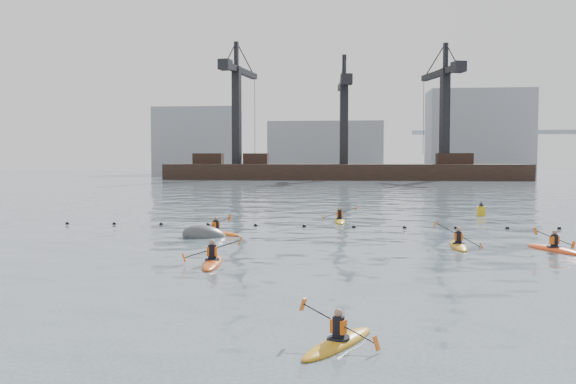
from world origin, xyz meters
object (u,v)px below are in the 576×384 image
Objects in this scene: kayaker_1 at (338,341)px; nav_buoy at (481,211)px; kayaker_4 at (554,249)px; kayaker_5 at (340,220)px; kayaker_2 at (216,232)px; kayaker_3 at (458,245)px; mooring_buoy at (205,237)px; kayaker_0 at (212,261)px.

nav_buoy is (9.94, 32.00, 0.26)m from kayaker_1.
kayaker_4 is 0.95× the size of kayaker_5.
kayaker_2 is 0.99× the size of kayaker_3.
kayaker_4 is at bearing 86.02° from kayaker_1.
kayaker_3 reaches higher than kayaker_1.
kayaker_3 is 1.00× the size of kayaker_4.
kayaker_2 is at bearing -39.75° from kayaker_4.
nav_buoy reaches higher than mooring_buoy.
kayaker_4 is (9.45, 14.82, 0.01)m from kayaker_1.
kayaker_2 is at bearing -143.11° from nav_buoy.
kayaker_1 is at bearing -107.59° from kayaker_3.
kayaker_3 is (12.32, -3.73, -0.00)m from kayaker_2.
kayaker_4 is 15.28m from kayaker_5.
kayaker_4 reaches higher than kayaker_2.
nav_buoy reaches higher than kayaker_2.
kayaker_2 is (-6.94, 19.34, 0.02)m from kayaker_1.
kayaker_0 is 26.66m from nav_buoy.
kayaker_0 is 1.00× the size of kayaker_5.
kayaker_2 is 1.33× the size of mooring_buoy.
mooring_buoy is (-16.71, 3.31, -0.10)m from kayaker_4.
kayaker_3 is 1.35× the size of mooring_buoy.
nav_buoy is (10.21, 5.40, 0.24)m from kayaker_5.
kayaker_5 is at bearing -74.84° from kayaker_4.
kayaker_5 is 1.41× the size of mooring_buoy.
kayaker_1 is at bearing -107.26° from nav_buoy.
kayaker_0 reaches higher than mooring_buoy.
kayaker_5 is at bearing -152.13° from nav_buoy.
nav_buoy is at bearing 38.89° from mooring_buoy.
kayaker_2 is at bearing 164.61° from kayaker_3.
kayaker_0 is 9.57m from kayaker_2.
mooring_buoy is 22.10m from nav_buoy.
kayaker_0 is 3.06× the size of nav_buoy.
kayaker_1 is 2.47× the size of nav_buoy.
kayaker_1 is (5.05, -9.95, -0.02)m from kayaker_0.
kayaker_0 reaches higher than nav_buoy.
kayaker_5 reaches higher than mooring_buoy.
kayaker_5 is at bearing 119.13° from kayaker_1.
mooring_buoy is at bearing -35.55° from kayaker_4.
kayaker_0 is at bearing 145.46° from kayaker_1.
kayaker_1 is at bearing -69.19° from kayaker_0.
kayaker_0 is 1.05× the size of kayaker_3.
kayaker_3 reaches higher than nav_buoy.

